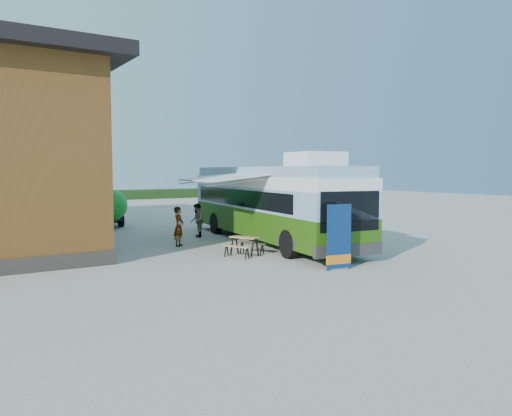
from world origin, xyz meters
TOP-DOWN VIEW (x-y plane):
  - ground at (0.00, 0.00)m, footprint 100.00×100.00m
  - hedge at (8.00, 38.00)m, footprint 40.00×3.00m
  - bus at (1.02, 1.63)m, footprint 4.51×12.93m
  - awning at (-1.22, 1.39)m, footprint 3.42×4.85m
  - banner at (-0.68, -4.86)m, footprint 0.92×0.27m
  - picnic_table at (-1.85, -0.93)m, footprint 1.60×1.53m
  - person_a at (-2.94, 2.62)m, footprint 0.71×0.72m
  - person_b at (-1.05, 4.78)m, footprint 0.92×0.99m
  - slurry_tanker at (-3.32, 12.40)m, footprint 2.06×5.91m

SIDE VIEW (x-z plane):
  - ground at x=0.00m, z-range 0.00..0.00m
  - hedge at x=8.00m, z-range 0.00..1.00m
  - picnic_table at x=-1.85m, z-range 0.18..0.89m
  - person_b at x=-1.05m, z-range 0.00..1.63m
  - person_a at x=-2.94m, z-range 0.00..1.68m
  - banner at x=-0.68m, z-range -0.19..1.94m
  - slurry_tanker at x=-3.32m, z-range 0.17..2.35m
  - bus at x=1.02m, z-range -0.09..3.81m
  - awning at x=-1.22m, z-range 2.56..3.10m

